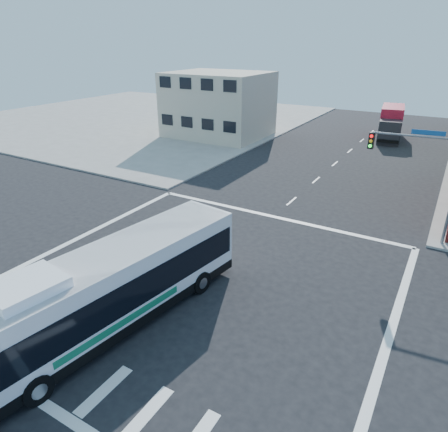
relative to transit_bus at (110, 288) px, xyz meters
The scene contains 6 objects.
ground 5.60m from the transit_bus, 75.58° to the left, with size 120.00×120.00×0.00m, color black.
sidewalk_nw 52.40m from the transit_bus, 130.05° to the left, with size 50.00×50.00×0.15m, color gray.
building_west 38.48m from the transit_bus, 114.14° to the left, with size 12.06×10.06×8.00m.
signal_mast_ne 19.07m from the transit_bus, 56.52° to the left, with size 7.91×1.13×8.07m.
transit_bus is the anchor object (origin of this frame).
box_truck 45.04m from the transit_bus, 84.91° to the left, with size 3.66×9.01×3.94m.
Camera 1 is at (10.22, -15.04, 11.78)m, focal length 32.00 mm.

